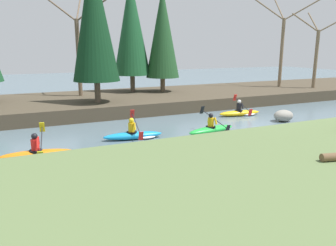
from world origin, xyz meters
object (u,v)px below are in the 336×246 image
at_px(kayaker_lead, 241,112).
at_px(kayaker_far_back, 38,153).
at_px(kayaker_trailing, 135,135).
at_px(kayaker_middle, 212,129).
at_px(boulder_midstream, 284,116).

height_order(kayaker_lead, kayaker_far_back, same).
bearing_deg(kayaker_trailing, kayaker_middle, -0.73).
height_order(kayaker_middle, boulder_midstream, kayaker_middle).
xyz_separation_m(kayaker_middle, kayaker_trailing, (-3.78, 0.55, -0.02)).
bearing_deg(kayaker_middle, kayaker_far_back, 174.88).
height_order(kayaker_trailing, kayaker_far_back, same).
relative_size(kayaker_middle, boulder_midstream, 2.40).
relative_size(kayaker_middle, kayaker_trailing, 1.00).
distance_m(kayaker_lead, kayaker_trailing, 8.07).
height_order(kayaker_middle, kayaker_trailing, same).
relative_size(kayaker_middle, kayaker_far_back, 1.00).
bearing_deg(boulder_midstream, kayaker_middle, -173.65).
bearing_deg(kayaker_lead, kayaker_far_back, -156.90).
xyz_separation_m(kayaker_lead, kayaker_far_back, (-11.98, -3.45, 0.02)).
relative_size(kayaker_trailing, boulder_midstream, 2.40).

